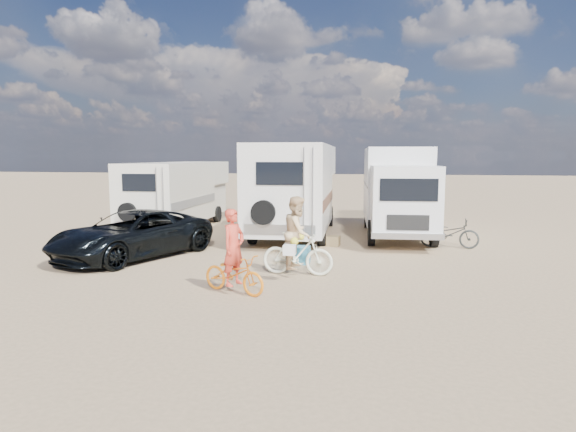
% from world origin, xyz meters
% --- Properties ---
extents(ground, '(140.00, 140.00, 0.00)m').
position_xyz_m(ground, '(0.00, 0.00, 0.00)').
color(ground, '#A0835F').
rests_on(ground, ground).
extents(rv_main, '(2.97, 7.86, 3.39)m').
position_xyz_m(rv_main, '(-0.35, 6.57, 1.70)').
color(rv_main, silver).
rests_on(rv_main, ground).
extents(rv_left, '(2.44, 7.26, 2.72)m').
position_xyz_m(rv_left, '(-5.35, 7.12, 1.36)').
color(rv_left, beige).
rests_on(rv_left, ground).
extents(box_truck, '(2.72, 7.13, 3.30)m').
position_xyz_m(box_truck, '(3.45, 6.76, 1.65)').
color(box_truck, silver).
rests_on(box_truck, ground).
extents(dark_suv, '(4.00, 5.48, 1.38)m').
position_xyz_m(dark_suv, '(-4.33, 1.34, 0.69)').
color(dark_suv, black).
rests_on(dark_suv, ground).
extents(bike_man, '(1.72, 1.15, 0.85)m').
position_xyz_m(bike_man, '(-0.26, -1.75, 0.43)').
color(bike_man, orange).
rests_on(bike_man, ground).
extents(bike_woman, '(1.83, 0.61, 1.09)m').
position_xyz_m(bike_woman, '(0.83, 0.13, 0.54)').
color(bike_woman, beige).
rests_on(bike_woman, ground).
extents(rider_man, '(0.61, 0.72, 1.68)m').
position_xyz_m(rider_man, '(-0.26, -1.75, 0.84)').
color(rider_man, red).
rests_on(rider_man, ground).
extents(rider_woman, '(0.73, 0.92, 1.82)m').
position_xyz_m(rider_woman, '(0.83, 0.13, 0.91)').
color(rider_woman, '#DCB683').
rests_on(rider_woman, ground).
extents(bike_parked, '(1.88, 0.79, 0.97)m').
position_xyz_m(bike_parked, '(5.08, 4.66, 0.48)').
color(bike_parked, '#232523').
rests_on(bike_parked, ground).
extents(cooler, '(0.62, 0.46, 0.48)m').
position_xyz_m(cooler, '(0.64, 1.45, 0.24)').
color(cooler, teal).
rests_on(cooler, ground).
extents(crate, '(0.45, 0.45, 0.33)m').
position_xyz_m(crate, '(1.32, 4.35, 0.17)').
color(crate, olive).
rests_on(crate, ground).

